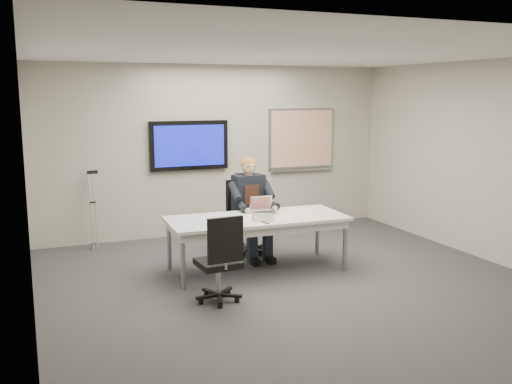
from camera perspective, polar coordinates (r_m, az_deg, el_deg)
name	(u,v)px	position (r m, az deg, el deg)	size (l,w,h in m)	color
floor	(296,286)	(7.11, 4.04, -9.35)	(6.00, 6.00, 0.02)	#373739
ceiling	(299,52)	(6.73, 4.34, 13.76)	(6.00, 6.00, 0.02)	white
wall_back	(217,150)	(9.54, -3.88, 4.20)	(6.00, 0.02, 2.80)	#AAA599
wall_front	(487,228)	(4.35, 22.07, -3.34)	(6.00, 0.02, 2.80)	#AAA599
wall_left	(26,189)	(6.08, -22.02, 0.26)	(0.02, 6.00, 2.80)	#AAA599
wall_right	(492,162)	(8.55, 22.53, 2.81)	(0.02, 6.00, 2.80)	#AAA599
conference_table	(257,223)	(7.54, 0.09, -3.14)	(2.39, 1.07, 0.72)	silver
tv_display	(189,145)	(9.34, -6.70, 4.65)	(1.30, 0.09, 0.80)	black
whiteboard	(302,140)	(10.10, 4.57, 5.25)	(1.25, 0.08, 1.10)	gray
office_chair_far	(246,230)	(8.43, -1.02, -3.86)	(0.62, 0.62, 1.08)	black
office_chair_near	(220,275)	(6.48, -3.64, -8.31)	(0.52, 0.52, 1.02)	black
seated_person	(253,218)	(8.14, -0.28, -2.63)	(0.46, 0.79, 1.43)	#1B212E
crutch	(93,208)	(8.99, -16.00, -1.53)	(0.17, 0.39, 1.24)	#A8ABB0
laptop	(263,209)	(7.78, 0.71, -1.69)	(0.33, 0.31, 0.22)	#ADACAF
name_tent	(263,217)	(7.27, 0.72, -2.53)	(0.27, 0.07, 0.11)	silver
pen	(265,223)	(7.18, 0.94, -3.08)	(0.01, 0.01, 0.16)	black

